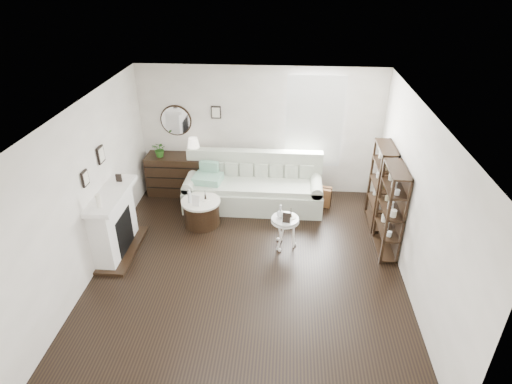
# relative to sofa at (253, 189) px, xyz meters

# --- Properties ---
(room) EXTENTS (5.50, 5.50, 5.50)m
(room) POSITION_rel_sofa_xyz_m (0.82, 0.61, 1.24)
(room) COLOR black
(room) RESTS_ON ground
(fireplace) EXTENTS (0.50, 1.40, 1.84)m
(fireplace) POSITION_rel_sofa_xyz_m (-2.23, -1.79, 0.18)
(fireplace) COLOR white
(fireplace) RESTS_ON ground
(shelf_unit_far) EXTENTS (0.30, 0.80, 1.60)m
(shelf_unit_far) POSITION_rel_sofa_xyz_m (2.42, -0.54, 0.44)
(shelf_unit_far) COLOR black
(shelf_unit_far) RESTS_ON ground
(shelf_unit_near) EXTENTS (0.30, 0.80, 1.60)m
(shelf_unit_near) POSITION_rel_sofa_xyz_m (2.42, -1.44, 0.44)
(shelf_unit_near) COLOR black
(shelf_unit_near) RESTS_ON ground
(sofa) EXTENTS (2.78, 0.96, 1.08)m
(sofa) POSITION_rel_sofa_xyz_m (0.00, 0.00, 0.00)
(sofa) COLOR #A4AD9A
(sofa) RESTS_ON ground
(quilt) EXTENTS (0.61, 0.52, 0.14)m
(quilt) POSITION_rel_sofa_xyz_m (-0.91, -0.14, 0.27)
(quilt) COLOR #238361
(quilt) RESTS_ON sofa
(suitcase) EXTENTS (0.64, 0.35, 0.40)m
(suitcase) POSITION_rel_sofa_xyz_m (1.30, 0.08, -0.16)
(suitcase) COLOR brown
(suitcase) RESTS_ON ground
(dresser) EXTENTS (1.29, 0.55, 0.86)m
(dresser) POSITION_rel_sofa_xyz_m (-1.65, 0.38, 0.07)
(dresser) COLOR black
(dresser) RESTS_ON ground
(table_lamp) EXTENTS (0.29, 0.29, 0.41)m
(table_lamp) POSITION_rel_sofa_xyz_m (-1.27, 0.38, 0.71)
(table_lamp) COLOR white
(table_lamp) RESTS_ON dresser
(potted_plant) EXTENTS (0.35, 0.32, 0.33)m
(potted_plant) POSITION_rel_sofa_xyz_m (-1.97, 0.33, 0.67)
(potted_plant) COLOR #285D1A
(potted_plant) RESTS_ON dresser
(drum_table) EXTENTS (0.74, 0.74, 0.51)m
(drum_table) POSITION_rel_sofa_xyz_m (-0.93, -0.83, -0.10)
(drum_table) COLOR black
(drum_table) RESTS_ON ground
(pedestal_table) EXTENTS (0.49, 0.49, 0.59)m
(pedestal_table) POSITION_rel_sofa_xyz_m (0.66, -1.44, 0.18)
(pedestal_table) COLOR white
(pedestal_table) RESTS_ON ground
(eiffel_drum) EXTENTS (0.11, 0.11, 0.17)m
(eiffel_drum) POSITION_rel_sofa_xyz_m (-0.85, -0.78, 0.24)
(eiffel_drum) COLOR black
(eiffel_drum) RESTS_ON drum_table
(bottle_drum) EXTENTS (0.07, 0.07, 0.28)m
(bottle_drum) POSITION_rel_sofa_xyz_m (-1.12, -0.91, 0.30)
(bottle_drum) COLOR silver
(bottle_drum) RESTS_ON drum_table
(card_frame_drum) EXTENTS (0.17, 0.09, 0.21)m
(card_frame_drum) POSITION_rel_sofa_xyz_m (-0.98, -1.01, 0.26)
(card_frame_drum) COLOR white
(card_frame_drum) RESTS_ON drum_table
(eiffel_ped) EXTENTS (0.12, 0.12, 0.17)m
(eiffel_ped) POSITION_rel_sofa_xyz_m (0.76, -1.41, 0.31)
(eiffel_ped) COLOR black
(eiffel_ped) RESTS_ON pedestal_table
(flask_ped) EXTENTS (0.13, 0.13, 0.25)m
(flask_ped) POSITION_rel_sofa_xyz_m (0.58, -1.42, 0.35)
(flask_ped) COLOR silver
(flask_ped) RESTS_ON pedestal_table
(card_frame_ped) EXTENTS (0.14, 0.07, 0.18)m
(card_frame_ped) POSITION_rel_sofa_xyz_m (0.69, -1.57, 0.32)
(card_frame_ped) COLOR black
(card_frame_ped) RESTS_ON pedestal_table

